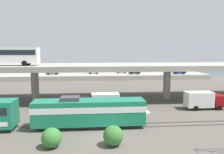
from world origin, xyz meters
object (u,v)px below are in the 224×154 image
object	(u,v)px
parked_car_2	(93,72)
parked_car_4	(179,72)
train_locomotive	(95,111)
parked_car_0	(121,71)
parked_car_1	(52,72)
service_truck_west	(204,100)
parked_car_3	(134,72)
transit_bus_on_overpass	(6,55)
service_truck_east	(100,102)

from	to	relation	value
parked_car_2	parked_car_4	distance (m)	31.60
train_locomotive	parked_car_0	world-z (taller)	train_locomotive
train_locomotive	parked_car_1	distance (m)	52.99
service_truck_west	parked_car_0	xyz separation A→B (m)	(-8.47, 46.46, 0.74)
train_locomotive	parked_car_4	bearing A→B (deg)	57.08
train_locomotive	parked_car_0	xyz separation A→B (m)	(10.47, 53.80, 0.18)
service_truck_west	parked_car_3	size ratio (longest dim) A/B	1.67
service_truck_west	parked_car_1	bearing A→B (deg)	127.89
transit_bus_on_overpass	parked_car_0	xyz separation A→B (m)	(26.85, 40.01, -7.03)
service_truck_west	parked_car_3	distance (m)	42.48
service_truck_west	transit_bus_on_overpass	bearing A→B (deg)	169.66
service_truck_west	service_truck_east	world-z (taller)	same
parked_car_1	parked_car_4	xyz separation A→B (m)	(46.05, -2.76, 0.00)
parked_car_0	parked_car_1	xyz separation A→B (m)	(-25.39, -2.95, 0.00)
service_truck_west	parked_car_1	world-z (taller)	parked_car_1
parked_car_2	service_truck_west	bearing A→B (deg)	-66.75
parked_car_0	parked_car_2	world-z (taller)	same
parked_car_1	parked_car_2	xyz separation A→B (m)	(14.69, 1.11, -0.00)
train_locomotive	parked_car_2	xyz separation A→B (m)	(-0.23, 51.96, 0.18)
parked_car_0	parked_car_3	size ratio (longest dim) A/B	1.01
parked_car_2	parked_car_4	xyz separation A→B (m)	(31.36, -3.87, 0.00)
service_truck_west	parked_car_0	distance (m)	47.23
parked_car_0	parked_car_4	bearing A→B (deg)	-15.46
transit_bus_on_overpass	parked_car_3	bearing A→B (deg)	49.01
parked_car_2	train_locomotive	bearing A→B (deg)	-89.75
service_truck_west	parked_car_0	size ratio (longest dim) A/B	1.64
service_truck_west	service_truck_east	distance (m)	18.03
transit_bus_on_overpass	parked_car_0	world-z (taller)	transit_bus_on_overpass
service_truck_west	parked_car_4	bearing A→B (deg)	73.33
service_truck_west	train_locomotive	bearing A→B (deg)	-158.80
transit_bus_on_overpass	parked_car_3	size ratio (longest dim) A/B	2.94
train_locomotive	service_truck_east	size ratio (longest dim) A/B	2.29
parked_car_1	parked_car_3	bearing A→B (deg)	-2.39
parked_car_1	parked_car_3	xyz separation A→B (m)	(29.67, -1.24, -0.00)
transit_bus_on_overpass	parked_car_3	world-z (taller)	transit_bus_on_overpass
train_locomotive	parked_car_0	size ratio (longest dim) A/B	3.77
parked_car_2	parked_car_3	bearing A→B (deg)	-8.92
parked_car_0	parked_car_3	xyz separation A→B (m)	(4.28, -4.19, -0.00)
parked_car_4	parked_car_0	bearing A→B (deg)	-15.46
service_truck_east	train_locomotive	bearing A→B (deg)	83.00
parked_car_1	parked_car_3	world-z (taller)	same
parked_car_0	parked_car_4	xyz separation A→B (m)	(20.66, -5.71, 0.00)
parked_car_3	parked_car_4	xyz separation A→B (m)	(16.38, -1.52, 0.00)
train_locomotive	parked_car_2	bearing A→B (deg)	90.25
parked_car_1	parked_car_2	bearing A→B (deg)	4.32
parked_car_2	transit_bus_on_overpass	bearing A→B (deg)	-112.94
parked_car_3	parked_car_4	size ratio (longest dim) A/B	0.89
transit_bus_on_overpass	parked_car_0	size ratio (longest dim) A/B	2.90
train_locomotive	parked_car_4	size ratio (longest dim) A/B	3.40
parked_car_1	parked_car_4	bearing A→B (deg)	-3.43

